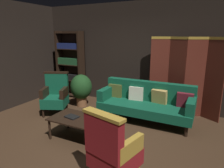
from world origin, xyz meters
The scene contains 11 objects.
ground_plane centered at (0.00, 0.00, 0.00)m, with size 10.00×10.00×0.00m, color #3D2819.
back_wall centered at (0.00, 2.45, 1.40)m, with size 7.20×0.10×2.80m, color black.
side_wall_left centered at (-3.00, 0.60, 1.40)m, with size 0.10×3.60×2.80m, color black.
folding_screen centered at (1.27, 2.18, 0.99)m, with size 1.69×0.30×1.90m.
bookshelf centered at (-2.15, 2.20, 1.06)m, with size 0.90×0.32×2.05m.
velvet_couch centered at (0.55, 1.46, 0.46)m, with size 2.12×0.78×0.88m.
coffee_table centered at (-0.36, 0.04, 0.37)m, with size 1.00×0.64×0.42m.
armchair_gilt_accent centered at (0.75, -0.70, 0.49)m, with size 0.70×0.70×1.04m.
armchair_wing_left centered at (-1.60, 0.83, 0.49)m, with size 0.76×0.76×1.04m.
potted_plant centered at (-1.34, 1.57, 0.51)m, with size 0.59×0.59×0.89m.
book_black_cloth centered at (-0.46, 0.02, 0.43)m, with size 0.25×0.18×0.02m, color black.
Camera 1 is at (1.79, -2.77, 1.95)m, focal length 31.85 mm.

